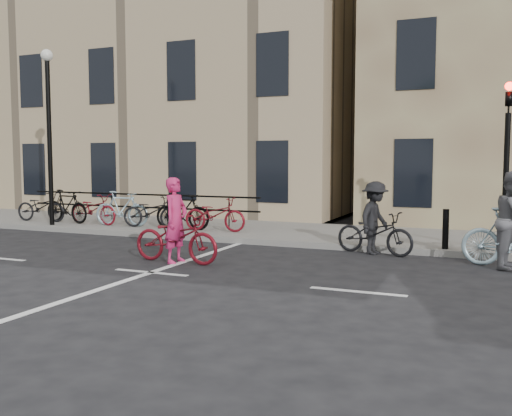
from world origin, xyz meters
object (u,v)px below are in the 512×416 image
at_px(traffic_light, 507,146).
at_px(cyclist_dark, 375,226).
at_px(lamp_post, 49,115).
at_px(cyclist_pink, 176,233).

height_order(traffic_light, cyclist_dark, traffic_light).
bearing_deg(lamp_post, cyclist_dark, -3.40).
relative_size(cyclist_pink, cyclist_dark, 1.03).
bearing_deg(cyclist_dark, cyclist_pink, 141.66).
xyz_separation_m(lamp_post, cyclist_dark, (10.00, -0.59, -2.83)).
relative_size(lamp_post, cyclist_dark, 2.67).
xyz_separation_m(traffic_light, cyclist_dark, (-2.70, -0.53, -1.80)).
bearing_deg(cyclist_dark, lamp_post, 101.52).
distance_m(lamp_post, cyclist_pink, 7.74).
height_order(cyclist_pink, cyclist_dark, cyclist_pink).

